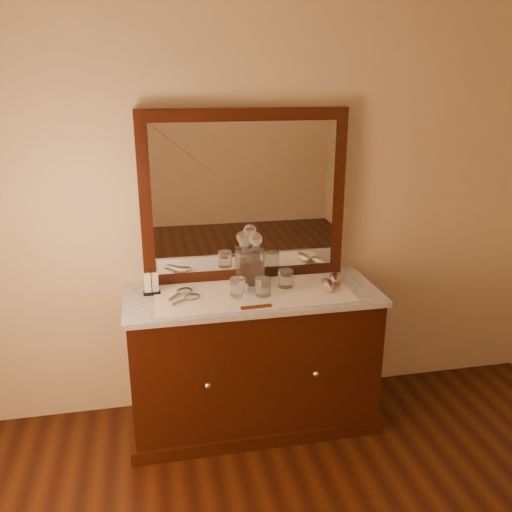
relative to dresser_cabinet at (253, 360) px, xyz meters
name	(u,v)px	position (x,y,z in m)	size (l,w,h in m)	color
room_shell	(442,406)	(0.00, -1.96, 0.99)	(8.50, 9.00, 2.80)	black
dresser_cabinet	(253,360)	(0.00, 0.00, 0.00)	(1.40, 0.55, 0.82)	black
dresser_plinth	(253,413)	(0.00, 0.00, -0.37)	(1.46, 0.59, 0.08)	black
knob_left	(208,386)	(-0.30, -0.28, 0.04)	(0.04, 0.04, 0.04)	silver
knob_right	(316,374)	(0.30, -0.28, 0.04)	(0.04, 0.04, 0.04)	silver
marble_top	(253,295)	(0.00, 0.00, 0.42)	(1.44, 0.59, 0.03)	white
mirror_frame	(244,197)	(0.00, 0.25, 0.94)	(1.20, 0.08, 1.00)	black
mirror_glass	(245,198)	(0.00, 0.21, 0.94)	(1.06, 0.01, 0.86)	white
lace_runner	(253,293)	(0.00, -0.02, 0.44)	(1.10, 0.45, 0.00)	white
pin_dish	(254,291)	(0.01, -0.01, 0.45)	(0.08, 0.08, 0.01)	white
comb	(256,307)	(-0.02, -0.22, 0.45)	(0.17, 0.03, 0.01)	brown
napkin_rack	(151,284)	(-0.56, 0.09, 0.50)	(0.10, 0.06, 0.14)	black
decanter_left	(245,264)	(-0.01, 0.16, 0.55)	(0.10, 0.10, 0.29)	#8F3C14
decanter_right	(256,264)	(0.04, 0.12, 0.56)	(0.10, 0.10, 0.31)	#8F3C14
brush_near	(328,285)	(0.43, -0.04, 0.47)	(0.08, 0.17, 0.04)	tan
brush_far	(335,279)	(0.51, 0.04, 0.46)	(0.10, 0.16, 0.04)	tan
hand_mirror_outer	(183,292)	(-0.39, 0.05, 0.45)	(0.16, 0.20, 0.02)	silver
hand_mirror_inner	(190,298)	(-0.36, -0.04, 0.45)	(0.18, 0.16, 0.02)	silver
tumblers	(262,284)	(0.05, -0.02, 0.49)	(0.38, 0.19, 0.10)	white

